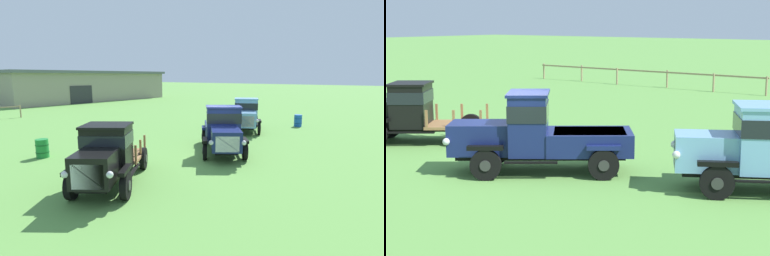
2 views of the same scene
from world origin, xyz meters
The scene contains 6 objects.
ground_plane centered at (0.00, 0.00, 0.00)m, with size 240.00×240.00×0.00m, color #5B9342.
paddock_fence centered at (-8.59, 21.25, 0.82)m, with size 17.04×0.57×1.13m.
vintage_truck_foreground_near centered at (-5.81, 0.51, 1.13)m, with size 4.63×4.04×2.14m.
vintage_truck_second_in_line centered at (0.62, 0.12, 1.11)m, with size 5.07×4.38×2.31m.
vintage_truck_midrow_center centered at (6.14, 1.83, 1.16)m, with size 4.87×3.69×2.24m.
oil_drum_near_fence centered at (-5.35, 6.06, 0.43)m, with size 0.58×0.58×0.86m.
Camera 2 is at (11.32, -12.25, 4.27)m, focal length 55.00 mm.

